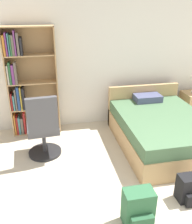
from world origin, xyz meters
TOP-DOWN VIEW (x-y plane):
  - wall_back at (0.00, 3.23)m, footprint 9.00×0.06m
  - bookshelf at (-1.70, 3.03)m, footprint 0.87×0.27m
  - bed at (0.52, 2.12)m, footprint 1.41×1.91m
  - office_chair at (-1.44, 2.11)m, footprint 0.53×0.60m
  - backpack_black at (0.32, 0.77)m, footprint 0.33×0.26m
  - backpack_green at (-0.45, 0.55)m, footprint 0.33×0.28m

SIDE VIEW (x-z plane):
  - backpack_black at x=0.32m, z-range -0.01..0.34m
  - backpack_green at x=-0.45m, z-range -0.01..0.43m
  - bed at x=0.52m, z-range -0.12..0.69m
  - office_chair at x=-1.44m, z-range -0.05..1.03m
  - bookshelf at x=-1.70m, z-range 0.00..1.94m
  - wall_back at x=0.00m, z-range 0.00..2.60m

